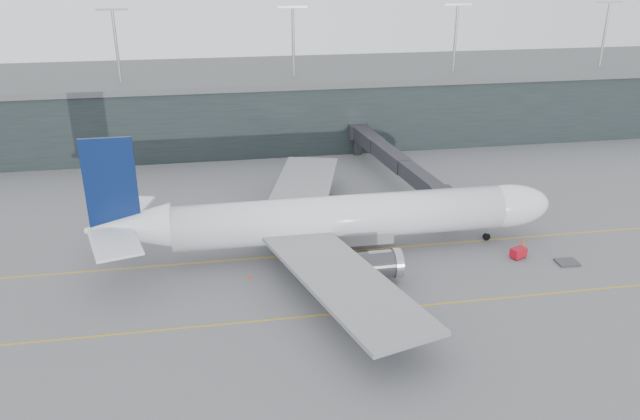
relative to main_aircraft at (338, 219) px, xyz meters
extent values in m
plane|color=slate|center=(-4.09, 4.02, -5.16)|extent=(320.00, 320.00, 0.00)
cube|color=gold|center=(-4.09, 0.02, -5.15)|extent=(160.00, 0.25, 0.02)
cube|color=gold|center=(-4.09, -15.98, -5.15)|extent=(160.00, 0.25, 0.02)
cube|color=gold|center=(0.91, 24.02, -5.15)|extent=(0.25, 60.00, 0.02)
cube|color=#1C2627|center=(-4.09, 62.02, 1.84)|extent=(240.00, 35.00, 14.00)
cube|color=#525556|center=(-4.09, 62.02, 9.44)|extent=(240.00, 36.00, 1.20)
cylinder|color=#9E9EA3|center=(-34.09, 52.02, 16.84)|extent=(0.60, 0.60, 14.00)
cylinder|color=#9E9EA3|center=(0.91, 52.02, 16.84)|extent=(0.60, 0.60, 14.00)
cylinder|color=#9E9EA3|center=(35.91, 52.02, 16.84)|extent=(0.60, 0.60, 14.00)
cylinder|color=#9E9EA3|center=(70.91, 52.02, 16.84)|extent=(0.60, 0.60, 14.00)
cylinder|color=white|center=(0.47, 0.00, 0.17)|extent=(46.26, 6.42, 6.23)
ellipsoid|color=white|center=(25.09, 0.10, 0.17)|extent=(13.11, 6.29, 6.23)
cone|color=white|center=(-28.18, -0.12, 0.87)|extent=(11.08, 6.03, 5.98)
cube|color=gray|center=(-0.54, 0.00, -2.25)|extent=(16.10, 5.09, 2.01)
cube|color=black|center=(28.91, 0.12, 1.17)|extent=(2.22, 3.02, 0.80)
cube|color=gray|center=(-2.49, -15.59, -0.84)|extent=(16.84, 30.52, 0.55)
cylinder|color=#38393E|center=(2.52, -9.54, -2.55)|extent=(7.05, 3.55, 3.52)
cube|color=gray|center=(-2.61, 15.57, -0.84)|extent=(16.63, 30.51, 0.55)
cylinder|color=#38393E|center=(2.44, 9.56, -2.55)|extent=(7.05, 3.55, 3.52)
cube|color=#09194B|center=(-29.69, -0.12, 7.20)|extent=(6.54, 0.53, 12.06)
cube|color=white|center=(-29.16, -5.65, 1.37)|extent=(7.71, 10.18, 0.35)
cube|color=white|center=(-29.21, 5.41, 1.37)|extent=(7.65, 10.16, 0.35)
cylinder|color=black|center=(22.58, 0.09, -4.61)|extent=(1.11, 0.41, 1.11)
cylinder|color=#9E9EA3|center=(22.58, 0.09, -3.86)|extent=(0.30, 0.30, 2.61)
cylinder|color=black|center=(-3.53, -4.84, -4.51)|extent=(1.31, 0.51, 1.31)
cylinder|color=black|center=(-3.57, 4.81, -4.51)|extent=(1.31, 0.51, 1.31)
cube|color=#28282D|center=(17.54, 5.55, -0.17)|extent=(3.58, 3.93, 2.79)
cube|color=#28282D|center=(16.61, 13.78, -0.17)|extent=(3.93, 13.17, 2.50)
cube|color=#28282D|center=(15.15, 26.67, -0.17)|extent=(4.18, 13.20, 2.59)
cube|color=#28282D|center=(13.70, 39.57, -0.17)|extent=(4.43, 13.23, 2.69)
cylinder|color=#9E9EA3|center=(16.53, 14.48, -3.27)|extent=(0.50, 0.50, 3.79)
cube|color=#38393E|center=(16.53, 14.48, -4.81)|extent=(2.15, 1.71, 0.70)
cylinder|color=#28282D|center=(17.54, 44.52, -0.17)|extent=(3.99, 3.99, 2.99)
cylinder|color=#28282D|center=(17.54, 44.52, -3.37)|extent=(1.80, 1.80, 3.59)
cube|color=#B50C1B|center=(24.56, -6.11, -4.33)|extent=(2.50, 2.08, 1.27)
cylinder|color=black|center=(24.03, -6.86, -4.97)|extent=(0.42, 0.28, 0.39)
cylinder|color=black|center=(25.47, -6.26, -4.97)|extent=(0.42, 0.28, 0.39)
cylinder|color=black|center=(23.65, -5.96, -4.97)|extent=(0.42, 0.28, 0.39)
cylinder|color=black|center=(25.09, -5.36, -4.97)|extent=(0.42, 0.28, 0.39)
cube|color=#37373C|center=(30.48, -8.83, -4.99)|extent=(2.96, 2.41, 0.29)
cube|color=#38393E|center=(-8.51, 13.90, -4.99)|extent=(2.51, 2.11, 0.23)
cube|color=silver|center=(-8.51, 13.90, -3.96)|extent=(2.04, 1.94, 1.72)
cube|color=navy|center=(-8.51, 13.90, -3.06)|extent=(2.10, 2.00, 0.09)
cube|color=#38393E|center=(-6.86, 16.25, -5.01)|extent=(2.32, 1.99, 0.21)
cube|color=#A6ABB2|center=(-6.86, 16.25, -4.08)|extent=(1.90, 1.81, 1.54)
cube|color=navy|center=(-6.86, 16.25, -3.28)|extent=(1.96, 1.87, 0.08)
cube|color=#38393E|center=(-5.64, 15.11, -5.03)|extent=(2.06, 1.79, 0.18)
cube|color=#B6BAC3|center=(-5.64, 15.11, -4.22)|extent=(1.69, 1.62, 1.35)
cube|color=navy|center=(-5.64, 15.11, -3.51)|extent=(1.75, 1.68, 0.07)
cone|color=#FD4E0E|center=(27.47, -1.91, -4.77)|extent=(0.49, 0.49, 0.78)
cone|color=#D2600B|center=(5.45, -16.50, -4.76)|extent=(0.50, 0.50, 0.80)
cone|color=#D5610B|center=(4.27, 14.21, -4.80)|extent=(0.46, 0.46, 0.73)
cone|color=#FC3D0E|center=(-12.84, -5.68, -4.84)|extent=(0.40, 0.40, 0.64)
camera|label=1|loc=(-16.08, -78.12, 34.86)|focal=35.00mm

